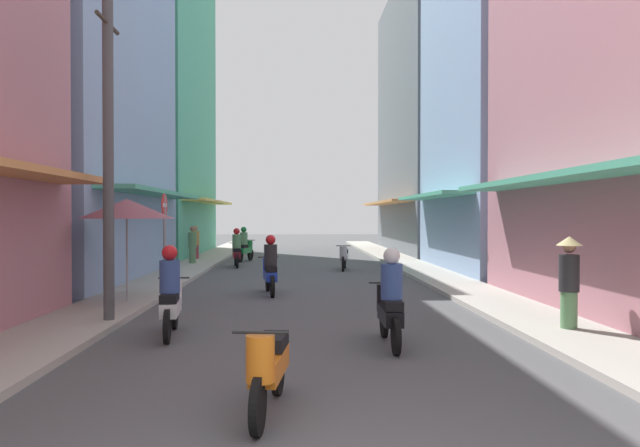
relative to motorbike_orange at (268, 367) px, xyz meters
The scene contains 20 objects.
ground_plane 13.73m from the motorbike_orange, 87.67° to the left, with size 89.03×89.03×0.00m, color #4C4C4F.
sidewalk_left 14.24m from the motorbike_orange, 105.60° to the left, with size 1.70×48.47×0.12m, color #ADA89E.
sidewalk_right 14.58m from the motorbike_orange, 70.17° to the left, with size 1.70×48.47×0.12m, color #ADA89E.
building_left_mid 16.61m from the motorbike_orange, 120.74° to the left, with size 7.05×10.32×15.28m.
building_left_far 26.82m from the motorbike_orange, 107.51° to the left, with size 7.05×11.45×17.70m.
building_right_mid 19.39m from the motorbike_orange, 59.92° to the left, with size 7.05×8.31×17.60m.
building_right_far 28.53m from the motorbike_orange, 71.48° to the left, with size 7.05×12.63×14.97m.
motorbike_orange is the anchor object (origin of this frame).
motorbike_silver 16.06m from the motorbike_orange, 82.43° to the left, with size 0.55×1.80×0.96m.
motorbike_green 20.30m from the motorbike_orange, 95.67° to the left, with size 0.71×1.76×1.58m.
motorbike_black 3.57m from the motorbike_orange, 60.02° to the left, with size 0.55×1.81×1.58m.
motorbike_white 4.41m from the motorbike_orange, 114.98° to the left, with size 0.55×1.81×1.58m.
motorbike_maroon 17.54m from the motorbike_orange, 96.93° to the left, with size 0.58×1.80×1.58m.
motorbike_blue 9.21m from the motorbike_orange, 92.46° to the left, with size 0.56×1.80×1.58m.
pedestrian_crossing 18.42m from the motorbike_orange, 102.47° to the left, with size 0.34×0.34×1.64m.
pedestrian_far 6.33m from the motorbike_orange, 37.13° to the left, with size 0.44×0.44×1.72m.
pedestrian_foreground 20.88m from the motorbike_orange, 101.81° to the left, with size 0.34×0.34×1.63m.
vendor_umbrella 8.37m from the motorbike_orange, 115.90° to the left, with size 2.11×2.11×2.46m.
utility_pole 6.53m from the motorbike_orange, 122.91° to the left, with size 0.20×1.20×6.28m.
street_sign_no_entry 9.75m from the motorbike_orange, 108.87° to the left, with size 0.07×0.60×2.65m.
Camera 1 is at (-0.27, -3.48, 2.08)m, focal length 32.44 mm.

